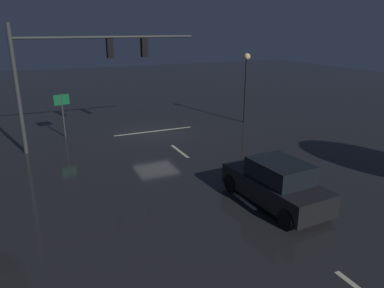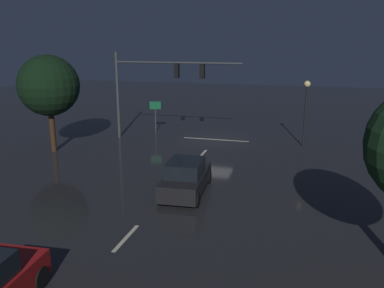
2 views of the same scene
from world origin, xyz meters
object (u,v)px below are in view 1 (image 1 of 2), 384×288
car_approaching (276,184)px  route_sign (62,106)px  traffic_signal_assembly (81,62)px  street_lamp_left_kerb (246,74)px

car_approaching → route_sign: size_ratio=1.73×
traffic_signal_assembly → street_lamp_left_kerb: traffic_signal_assembly is taller
car_approaching → street_lamp_left_kerb: (-5.45, -10.77, 2.47)m
traffic_signal_assembly → route_sign: (0.96, -2.19, -2.64)m
route_sign → car_approaching: bearing=116.5°
traffic_signal_assembly → car_approaching: bearing=117.1°
traffic_signal_assembly → route_sign: 3.56m
car_approaching → street_lamp_left_kerb: size_ratio=0.97×
traffic_signal_assembly → car_approaching: traffic_signal_assembly is taller
street_lamp_left_kerb → route_sign: (11.52, -1.41, -1.40)m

